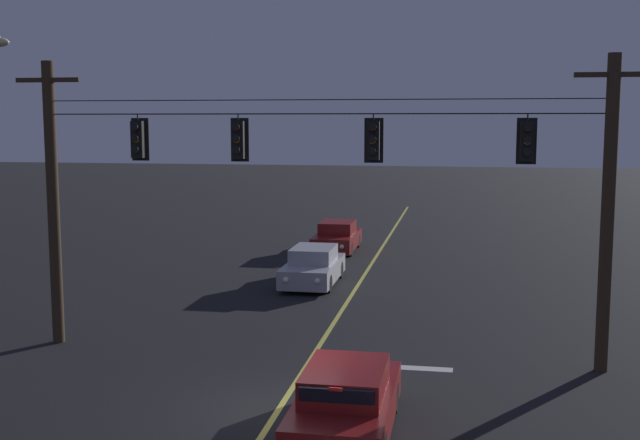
# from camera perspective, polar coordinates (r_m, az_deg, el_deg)

# --- Properties ---
(ground_plane) EXTENTS (180.00, 180.00, 0.00)m
(ground_plane) POSITION_cam_1_polar(r_m,az_deg,el_deg) (17.04, -3.14, -13.71)
(ground_plane) COLOR black
(lane_centre_stripe) EXTENTS (0.14, 60.00, 0.01)m
(lane_centre_stripe) POSITION_cam_1_polar(r_m,az_deg,el_deg) (26.56, 1.92, -6.02)
(lane_centre_stripe) COLOR #D1C64C
(lane_centre_stripe) RESTS_ON ground
(stop_bar_paint) EXTENTS (3.40, 0.36, 0.01)m
(stop_bar_paint) POSITION_cam_1_polar(r_m,az_deg,el_deg) (20.02, 4.62, -10.49)
(stop_bar_paint) COLOR silver
(stop_bar_paint) RESTS_ON ground
(signal_span_assembly) EXTENTS (16.11, 0.32, 7.64)m
(signal_span_assembly) POSITION_cam_1_polar(r_m,az_deg,el_deg) (20.05, -0.51, 1.16)
(signal_span_assembly) COLOR #38281C
(signal_span_assembly) RESTS_ON ground
(traffic_light_leftmost) EXTENTS (0.48, 0.41, 1.22)m
(traffic_light_leftmost) POSITION_cam_1_polar(r_m,az_deg,el_deg) (21.29, -13.01, 5.70)
(traffic_light_leftmost) COLOR black
(traffic_light_left_inner) EXTENTS (0.48, 0.41, 1.22)m
(traffic_light_left_inner) POSITION_cam_1_polar(r_m,az_deg,el_deg) (20.38, -5.93, 5.79)
(traffic_light_left_inner) COLOR black
(traffic_light_centre) EXTENTS (0.48, 0.41, 1.22)m
(traffic_light_centre) POSITION_cam_1_polar(r_m,az_deg,el_deg) (19.70, 3.86, 5.76)
(traffic_light_centre) COLOR black
(traffic_light_right_inner) EXTENTS (0.48, 0.41, 1.22)m
(traffic_light_right_inner) POSITION_cam_1_polar(r_m,az_deg,el_deg) (19.63, 14.72, 5.54)
(traffic_light_right_inner) COLOR black
(car_waiting_near_lane) EXTENTS (1.80, 4.33, 1.39)m
(car_waiting_near_lane) POSITION_cam_1_polar(r_m,az_deg,el_deg) (15.71, 1.89, -13.03)
(car_waiting_near_lane) COLOR maroon
(car_waiting_near_lane) RESTS_ON ground
(car_oncoming_lead) EXTENTS (1.80, 4.42, 1.39)m
(car_oncoming_lead) POSITION_cam_1_polar(r_m,az_deg,el_deg) (29.48, -0.50, -3.40)
(car_oncoming_lead) COLOR #A5A5AD
(car_oncoming_lead) RESTS_ON ground
(car_oncoming_trailing) EXTENTS (1.80, 4.42, 1.39)m
(car_oncoming_trailing) POSITION_cam_1_polar(r_m,az_deg,el_deg) (36.89, 1.24, -1.25)
(car_oncoming_trailing) COLOR maroon
(car_oncoming_trailing) RESTS_ON ground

